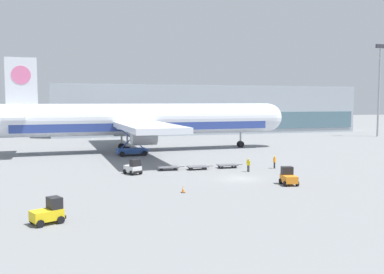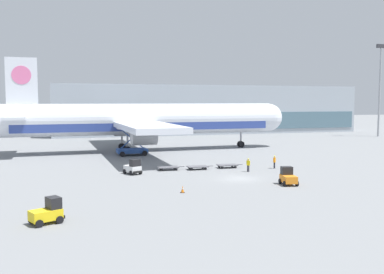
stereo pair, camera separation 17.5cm
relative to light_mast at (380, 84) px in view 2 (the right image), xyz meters
The scene contains 14 objects.
ground_plane 78.16m from the light_mast, 142.14° to the right, with size 400.00×400.00×0.00m, color slate.
terminal_building 47.90m from the light_mast, 145.59° to the left, with size 90.00×18.20×14.00m.
light_mast is the anchor object (origin of this frame).
airplane_main 68.97m from the light_mast, 167.37° to the right, with size 58.09×48.20×17.00m.
scissor_lift_loader 73.70m from the light_mast, 163.44° to the right, with size 5.28×3.49×5.37m.
baggage_tug_foreground 84.03m from the light_mast, 151.01° to the right, with size 2.36×2.79×2.00m.
baggage_tug_mid 103.25m from the light_mast, 143.68° to the right, with size 2.80×2.40×2.00m.
baggage_tug_far 78.40m from the light_mast, 137.36° to the right, with size 2.00×2.65×2.00m.
baggage_dolly_lead 78.84m from the light_mast, 150.32° to the right, with size 3.73×1.60×0.48m.
baggage_dolly_second 75.77m from the light_mast, 148.35° to the right, with size 3.73×1.60×0.48m.
baggage_dolly_third 71.95m from the light_mast, 146.54° to the right, with size 3.73×1.60×0.48m.
ground_crew_near 68.26m from the light_mast, 141.93° to the right, with size 0.48×0.39×1.83m.
ground_crew_far 72.87m from the light_mast, 143.28° to the right, with size 0.37×0.50×1.82m.
traffic_cone_near 88.44m from the light_mast, 142.67° to the right, with size 0.40×0.40×0.74m.
Camera 2 is at (-20.54, -47.96, 9.50)m, focal length 40.00 mm.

